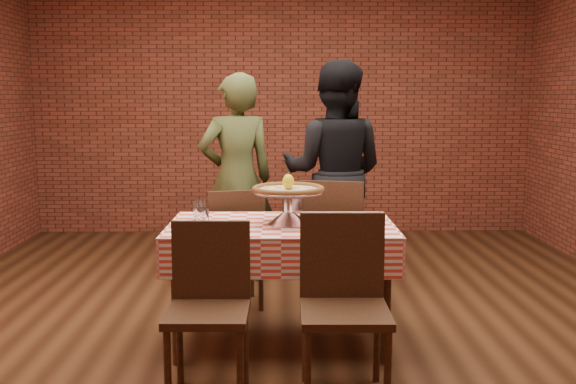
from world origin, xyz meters
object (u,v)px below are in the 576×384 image
object	(u,v)px
pizza_stand	(288,207)
diner_black	(334,173)
chair_near_left	(208,315)
diner_olive	(237,179)
water_glass_right	(200,210)
chair_far_left	(233,247)
chair_near_right	(345,311)
table	(281,285)
condiment_caddy	(295,205)
chair_far_right	(334,240)
pizza	(288,190)
water_glass_left	(202,218)

from	to	relation	value
pizza_stand	diner_black	world-z (taller)	diner_black
chair_near_left	diner_olive	world-z (taller)	diner_olive
water_glass_right	chair_far_left	bearing A→B (deg)	74.83
chair_near_right	water_glass_right	bearing A→B (deg)	133.63
pizza_stand	chair_near_right	world-z (taller)	pizza_stand
pizza_stand	diner_black	distance (m)	1.44
table	diner_olive	size ratio (longest dim) A/B	0.79
diner_black	table	bearing A→B (deg)	86.31
condiment_caddy	chair_near_right	bearing A→B (deg)	-68.77
chair_far_right	diner_olive	distance (m)	1.02
table	chair_far_left	xyz separation A→B (m)	(-0.35, 0.74, 0.06)
water_glass_right	chair_far_left	size ratio (longest dim) A/B	0.14
pizza	chair_far_left	bearing A→B (deg)	117.90
diner_olive	chair_far_right	bearing A→B (deg)	125.06
diner_black	condiment_caddy	bearing A→B (deg)	86.16
diner_olive	diner_black	xyz separation A→B (m)	(0.80, -0.00, 0.05)
water_glass_right	chair_far_left	world-z (taller)	water_glass_right
condiment_caddy	diner_olive	world-z (taller)	diner_olive
water_glass_right	condiment_caddy	size ratio (longest dim) A/B	0.95
chair_near_left	diner_olive	bearing A→B (deg)	90.61
pizza	chair_far_right	world-z (taller)	pizza
water_glass_right	chair_near_right	size ratio (longest dim) A/B	0.13
pizza_stand	chair_far_left	bearing A→B (deg)	117.90
water_glass_left	chair_far_left	world-z (taller)	water_glass_left
water_glass_left	condiment_caddy	world-z (taller)	condiment_caddy
diner_black	pizza_stand	bearing A→B (deg)	87.87
pizza_stand	diner_black	bearing A→B (deg)	73.93
table	condiment_caddy	size ratio (longest dim) A/B	10.38
pizza_stand	chair_far_left	distance (m)	0.93
chair_near_right	diner_black	xyz separation A→B (m)	(0.13, 2.14, 0.44)
pizza_stand	water_glass_left	size ratio (longest dim) A/B	3.66
pizza_stand	chair_far_left	size ratio (longest dim) A/B	0.51
pizza_stand	water_glass_left	distance (m)	0.53
pizza	chair_near_left	bearing A→B (deg)	-118.90
chair_far_right	table	bearing A→B (deg)	76.21
pizza_stand	pizza	bearing A→B (deg)	90.00
water_glass_right	chair_far_right	world-z (taller)	chair_far_right
table	chair_near_left	world-z (taller)	chair_near_left
table	pizza_stand	bearing A→B (deg)	6.16
condiment_caddy	chair_near_right	distance (m)	1.14
water_glass_right	chair_near_left	world-z (taller)	chair_near_left
water_glass_left	condiment_caddy	distance (m)	0.72
water_glass_right	chair_near_right	world-z (taller)	chair_near_right
pizza	water_glass_left	xyz separation A→B (m)	(-0.51, -0.15, -0.14)
chair_near_left	chair_near_right	bearing A→B (deg)	0.79
table	chair_far_right	distance (m)	0.92
water_glass_right	chair_near_left	distance (m)	0.98
pizza_stand	chair_near_right	xyz separation A→B (m)	(0.27, -0.76, -0.40)
table	chair_near_left	bearing A→B (deg)	-116.51
water_glass_right	table	bearing A→B (deg)	-15.28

